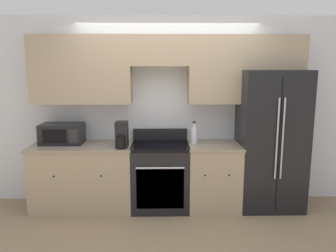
% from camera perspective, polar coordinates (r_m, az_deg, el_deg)
% --- Properties ---
extents(ground_plane, '(12.00, 12.00, 0.00)m').
position_cam_1_polar(ground_plane, '(4.40, 0.08, -15.50)').
color(ground_plane, '#937A5B').
extents(wall_back, '(8.00, 0.39, 2.60)m').
position_cam_1_polar(wall_back, '(4.55, 0.01, 5.81)').
color(wall_back, silver).
rests_on(wall_back, ground_plane).
extents(lower_cabinets_left, '(1.35, 0.64, 0.89)m').
position_cam_1_polar(lower_cabinets_left, '(4.64, -14.49, -8.50)').
color(lower_cabinets_left, tan).
rests_on(lower_cabinets_left, ground_plane).
extents(lower_cabinets_right, '(0.71, 0.64, 0.89)m').
position_cam_1_polar(lower_cabinets_right, '(4.57, 7.86, -8.56)').
color(lower_cabinets_right, tan).
rests_on(lower_cabinets_right, ground_plane).
extents(oven_range, '(0.76, 0.65, 1.05)m').
position_cam_1_polar(oven_range, '(4.52, -1.36, -8.64)').
color(oven_range, black).
rests_on(oven_range, ground_plane).
extents(refrigerator, '(0.85, 0.77, 1.87)m').
position_cam_1_polar(refrigerator, '(4.67, 17.25, -2.26)').
color(refrigerator, black).
rests_on(refrigerator, ground_plane).
extents(microwave, '(0.56, 0.35, 0.27)m').
position_cam_1_polar(microwave, '(4.64, -17.95, -1.27)').
color(microwave, black).
rests_on(microwave, lower_cabinets_left).
extents(bottle, '(0.09, 0.09, 0.31)m').
position_cam_1_polar(bottle, '(4.40, 4.54, -1.58)').
color(bottle, silver).
rests_on(bottle, lower_cabinets_right).
extents(paper_towel_holder, '(0.15, 0.27, 0.33)m').
position_cam_1_polar(paper_towel_holder, '(4.25, -8.06, -1.63)').
color(paper_towel_holder, black).
rests_on(paper_towel_holder, lower_cabinets_left).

